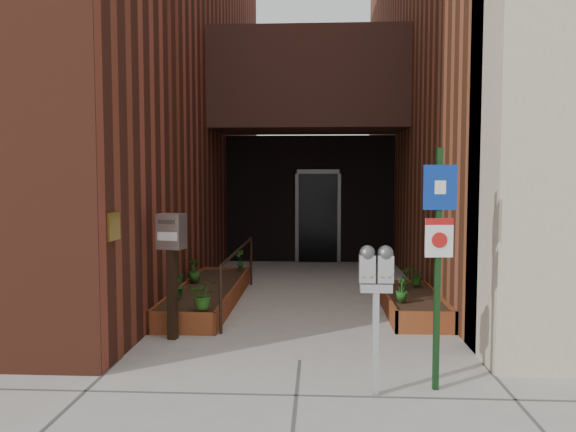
# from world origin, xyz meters

# --- Properties ---
(ground) EXTENTS (80.00, 80.00, 0.00)m
(ground) POSITION_xyz_m (0.00, 0.00, 0.00)
(ground) COLOR #9E9991
(ground) RESTS_ON ground
(architecture) EXTENTS (20.00, 14.60, 10.00)m
(architecture) POSITION_xyz_m (-0.18, 6.89, 4.98)
(architecture) COLOR #5F2A1B
(architecture) RESTS_ON ground
(planter_left) EXTENTS (0.90, 3.60, 0.30)m
(planter_left) POSITION_xyz_m (-1.55, 2.70, 0.13)
(planter_left) COLOR brown
(planter_left) RESTS_ON ground
(planter_right) EXTENTS (0.80, 2.20, 0.30)m
(planter_right) POSITION_xyz_m (1.60, 2.20, 0.13)
(planter_right) COLOR brown
(planter_right) RESTS_ON ground
(handrail) EXTENTS (0.04, 3.34, 0.90)m
(handrail) POSITION_xyz_m (-1.05, 2.65, 0.75)
(handrail) COLOR black
(handrail) RESTS_ON ground
(parking_meter) EXTENTS (0.31, 0.15, 1.40)m
(parking_meter) POSITION_xyz_m (0.73, -0.94, 1.09)
(parking_meter) COLOR #B1B1B4
(parking_meter) RESTS_ON ground
(sign_post) EXTENTS (0.31, 0.08, 2.30)m
(sign_post) POSITION_xyz_m (1.33, -0.79, 1.41)
(sign_post) COLOR black
(sign_post) RESTS_ON ground
(payment_dropbox) EXTENTS (0.35, 0.29, 1.58)m
(payment_dropbox) POSITION_xyz_m (-1.61, 0.74, 1.14)
(payment_dropbox) COLOR black
(payment_dropbox) RESTS_ON ground
(shrub_left_a) EXTENTS (0.47, 0.47, 0.39)m
(shrub_left_a) POSITION_xyz_m (-1.30, 1.11, 0.50)
(shrub_left_a) COLOR #2A611B
(shrub_left_a) RESTS_ON planter_left
(shrub_left_b) EXTENTS (0.20, 0.20, 0.33)m
(shrub_left_b) POSITION_xyz_m (-1.82, 1.83, 0.46)
(shrub_left_b) COLOR #19581E
(shrub_left_b) RESTS_ON planter_left
(shrub_left_c) EXTENTS (0.27, 0.27, 0.37)m
(shrub_left_c) POSITION_xyz_m (-1.85, 3.06, 0.49)
(shrub_left_c) COLOR #235317
(shrub_left_c) RESTS_ON planter_left
(shrub_left_d) EXTENTS (0.27, 0.27, 0.36)m
(shrub_left_d) POSITION_xyz_m (-1.26, 4.30, 0.48)
(shrub_left_d) COLOR #1A5117
(shrub_left_d) RESTS_ON planter_left
(shrub_right_a) EXTENTS (0.24, 0.24, 0.32)m
(shrub_right_a) POSITION_xyz_m (1.38, 1.76, 0.46)
(shrub_right_a) COLOR #1B5117
(shrub_right_a) RESTS_ON planter_right
(shrub_right_b) EXTENTS (0.18, 0.18, 0.31)m
(shrub_right_b) POSITION_xyz_m (1.58, 2.71, 0.45)
(shrub_right_b) COLOR #205017
(shrub_right_b) RESTS_ON planter_right
(shrub_right_c) EXTENTS (0.32, 0.32, 0.30)m
(shrub_right_c) POSITION_xyz_m (1.79, 2.91, 0.45)
(shrub_right_c) COLOR #215919
(shrub_right_c) RESTS_ON planter_right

